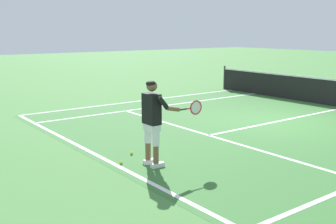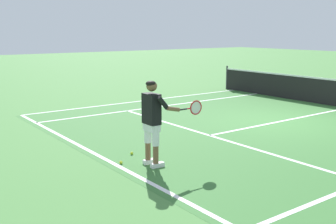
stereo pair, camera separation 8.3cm
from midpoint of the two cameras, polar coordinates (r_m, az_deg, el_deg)
ground_plane at (r=12.69m, az=15.57°, el=-1.26°), size 80.00×80.00×0.00m
court_inner_surface at (r=11.79m, az=11.97°, el=-2.02°), size 10.98×9.90×0.00m
line_baseline at (r=8.92m, az=-8.98°, el=-6.19°), size 10.98×0.10×0.01m
line_service at (r=10.64m, az=6.03°, el=-3.25°), size 8.23×0.10×0.01m
line_centre_service at (r=12.97m, az=16.56°, el=-1.04°), size 0.10×6.40×0.01m
line_singles_left at (r=14.78m, az=0.02°, el=0.90°), size 0.10×9.50×0.01m
line_doubles_left at (r=15.89m, az=-2.92°, el=1.62°), size 0.10×9.50×0.01m
tennis_player at (r=8.03m, az=-1.81°, el=-0.74°), size 0.64×1.11×1.71m
tennis_ball_near_feet at (r=8.42m, az=-6.25°, el=-6.97°), size 0.07×0.07×0.07m
tennis_ball_by_baseline at (r=9.01m, az=-4.78°, el=-5.72°), size 0.07×0.07×0.07m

